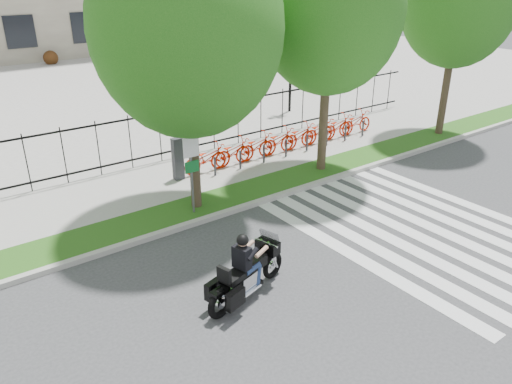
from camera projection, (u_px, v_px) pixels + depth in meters
ground at (292, 286)px, 11.98m from camera, size 120.00×120.00×0.00m
curb at (204, 220)px, 14.95m from camera, size 60.00×0.20×0.15m
grass_verge at (190, 210)px, 15.57m from camera, size 60.00×1.50×0.15m
sidewalk at (154, 184)px, 17.40m from camera, size 60.00×3.50×0.15m
plaza at (25, 92)px, 30.25m from camera, size 80.00×34.00×0.10m
crosswalk_stripes at (418, 228)px, 14.60m from camera, size 5.70×8.00×0.01m
iron_fence at (130, 142)px, 18.24m from camera, size 30.00×0.06×2.00m
lamp_post_right at (291, 50)px, 24.87m from camera, size 1.06×0.70×4.25m
street_tree_1 at (187, 27)px, 13.47m from camera, size 5.33×5.33×8.43m
street_tree_2 at (330, 9)px, 16.27m from camera, size 4.90×4.90×8.42m
street_tree_3 at (459, 1)px, 20.23m from camera, size 4.69×4.69×8.29m
bike_share_station at (288, 139)px, 20.15m from camera, size 10.04×0.88×1.50m
sign_pole_regulatory at (191, 164)px, 14.59m from camera, size 0.50×0.09×2.50m
motorcycle_rider at (247, 271)px, 11.34m from camera, size 2.58×1.17×2.03m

